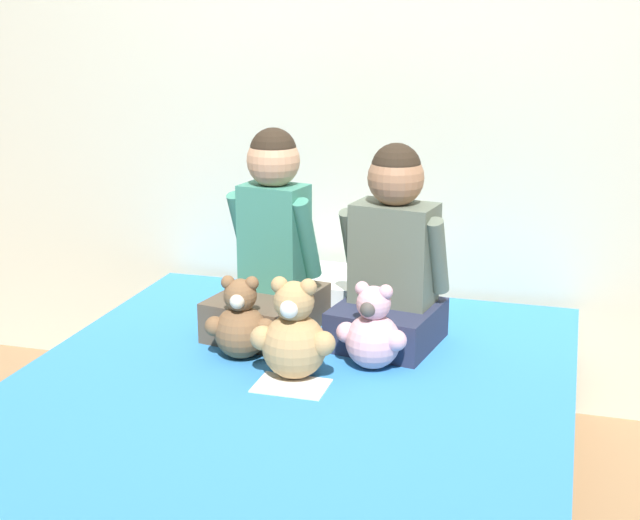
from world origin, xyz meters
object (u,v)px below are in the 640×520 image
(bed, at_px, (285,455))
(teddy_bear_held_by_right_child, at_px, (373,333))
(teddy_bear_held_by_left_child, at_px, (241,324))
(sign_card, at_px, (291,386))
(pillow_at_headboard, at_px, (350,291))
(teddy_bear_between_children, at_px, (294,336))
(child_on_right, at_px, (392,258))
(child_on_left, at_px, (271,250))

(bed, xyz_separation_m, teddy_bear_held_by_right_child, (0.21, 0.22, 0.33))
(bed, height_order, teddy_bear_held_by_left_child, teddy_bear_held_by_left_child)
(bed, bearing_deg, sign_card, 33.11)
(teddy_bear_held_by_right_child, distance_m, pillow_at_headboard, 0.59)
(bed, xyz_separation_m, teddy_bear_between_children, (0.01, 0.08, 0.35))
(teddy_bear_between_children, bearing_deg, child_on_right, 58.33)
(teddy_bear_held_by_left_child, xyz_separation_m, teddy_bear_between_children, (0.21, -0.10, 0.02))
(child_on_left, xyz_separation_m, pillow_at_headboard, (0.19, 0.30, -0.22))
(child_on_right, bearing_deg, sign_card, -104.74)
(sign_card, bearing_deg, bed, -146.89)
(pillow_at_headboard, bearing_deg, bed, -90.00)
(pillow_at_headboard, height_order, sign_card, pillow_at_headboard)
(child_on_right, height_order, pillow_at_headboard, child_on_right)
(teddy_bear_held_by_right_child, bearing_deg, child_on_left, 158.13)
(teddy_bear_held_by_left_child, distance_m, teddy_bear_between_children, 0.23)
(child_on_left, relative_size, teddy_bear_held_by_left_child, 2.57)
(bed, xyz_separation_m, sign_card, (0.02, 0.01, 0.22))
(teddy_bear_held_by_left_child, bearing_deg, teddy_bear_held_by_right_child, -4.53)
(child_on_left, distance_m, sign_card, 0.56)
(teddy_bear_held_by_left_child, distance_m, pillow_at_headboard, 0.61)
(child_on_left, bearing_deg, bed, -56.81)
(child_on_right, xyz_separation_m, teddy_bear_between_children, (-0.21, -0.37, -0.15))
(bed, relative_size, child_on_left, 2.81)
(teddy_bear_held_by_left_child, xyz_separation_m, pillow_at_headboard, (0.20, 0.58, -0.06))
(child_on_left, xyz_separation_m, child_on_right, (0.41, -0.00, 0.00))
(teddy_bear_held_by_left_child, distance_m, teddy_bear_held_by_right_child, 0.41)
(child_on_right, xyz_separation_m, pillow_at_headboard, (-0.22, 0.31, -0.23))
(child_on_right, height_order, teddy_bear_held_by_right_child, child_on_right)
(child_on_left, bearing_deg, teddy_bear_between_children, -51.90)
(bed, bearing_deg, teddy_bear_held_by_left_child, 138.09)
(bed, xyz_separation_m, child_on_left, (-0.19, 0.46, 0.50))
(child_on_right, distance_m, teddy_bear_between_children, 0.45)
(bed, relative_size, teddy_bear_held_by_left_child, 7.22)
(teddy_bear_held_by_left_child, xyz_separation_m, teddy_bear_held_by_right_child, (0.41, 0.04, 0.00))
(child_on_left, height_order, sign_card, child_on_left)
(teddy_bear_between_children, xyz_separation_m, pillow_at_headboard, (-0.01, 0.68, -0.07))
(child_on_right, distance_m, pillow_at_headboard, 0.44)
(child_on_right, xyz_separation_m, teddy_bear_held_by_right_child, (-0.01, -0.24, -0.17))
(child_on_right, bearing_deg, pillow_at_headboard, 134.92)
(bed, distance_m, teddy_bear_held_by_right_child, 0.45)
(child_on_right, bearing_deg, teddy_bear_between_children, -110.04)
(child_on_left, xyz_separation_m, sign_card, (0.21, -0.44, -0.28))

